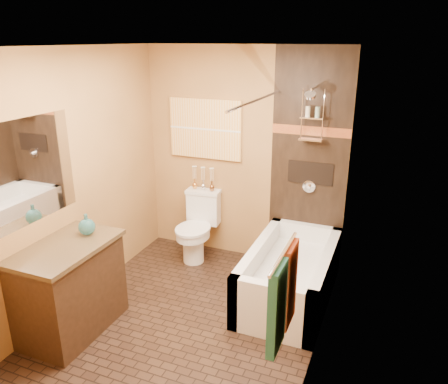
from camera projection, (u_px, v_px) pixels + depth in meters
The scene contains 23 objects.
floor at pixel (188, 320), 4.19m from camera, with size 3.00×3.00×0.00m, color black.
wall_left at pixel (73, 182), 4.20m from camera, with size 0.02×3.00×2.50m, color #B07D44.
wall_right at pixel (324, 219), 3.35m from camera, with size 0.02×3.00×2.50m, color #B07D44.
wall_back at pixel (243, 157), 5.09m from camera, with size 2.40×0.02×2.50m, color #B07D44.
wall_front at pixel (63, 283), 2.47m from camera, with size 2.40×0.02×2.50m, color #B07D44.
ceiling at pixel (179, 46), 3.36m from camera, with size 3.00×3.00×0.00m, color silver.
alcove_tile_back at pixel (309, 164), 4.80m from camera, with size 0.85×0.01×2.50m, color black.
alcove_tile_right at pixel (337, 189), 4.01m from camera, with size 0.01×1.50×2.50m, color black.
mosaic_band_back at pixel (311, 131), 4.67m from camera, with size 0.85×0.01×0.10m, color maroon.
mosaic_band_right at pixel (339, 150), 3.89m from camera, with size 0.01×1.50×0.10m, color maroon.
alcove_niche at pixel (310, 173), 4.82m from camera, with size 0.50×0.01×0.25m, color black.
shower_fixtures at pixel (311, 129), 4.56m from camera, with size 0.24×0.33×1.16m.
curtain_rod at pixel (257, 100), 4.03m from camera, with size 0.03×0.03×1.55m, color silver.
towel_bar at pixel (283, 253), 2.38m from camera, with size 0.02×0.02×0.55m, color silver.
towel_teal at pixel (277, 308), 2.36m from camera, with size 0.05×0.22×0.52m, color #1C5E56.
towel_rust at pixel (289, 285), 2.58m from camera, with size 0.05×0.22×0.52m, color maroon.
sunset_painting at pixel (205, 129), 5.13m from camera, with size 0.90×0.04×0.70m, color gold.
vanity_mirror at pixel (30, 171), 3.67m from camera, with size 0.01×1.00×0.90m, color white.
bathtub at pixel (290, 279), 4.49m from camera, with size 0.80×1.50×0.55m.
toilet at pixel (198, 226), 5.27m from camera, with size 0.43×0.63×0.81m.
vanity at pixel (70, 288), 3.93m from camera, with size 0.60×0.97×0.86m.
teal_bottle at pixel (87, 225), 3.96m from camera, with size 0.16×0.16×0.24m, color #23686B, non-canonical shape.
bud_vases at pixel (203, 178), 5.25m from camera, with size 0.29×0.06×0.28m.
Camera 1 is at (1.65, -3.15, 2.56)m, focal length 35.00 mm.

